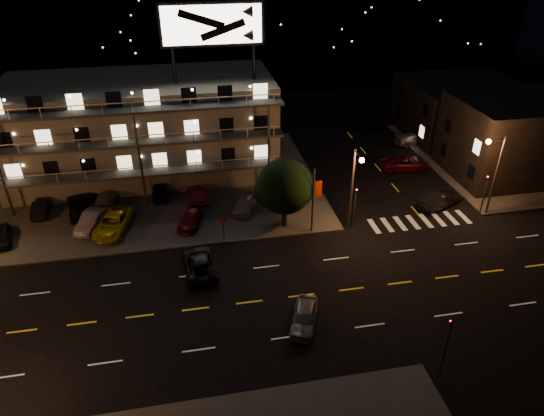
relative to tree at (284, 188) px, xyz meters
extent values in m
plane|color=black|center=(-2.66, -9.77, -4.06)|extent=(140.00, 140.00, 0.00)
cube|color=#3C3C39|center=(-16.66, 10.23, -3.98)|extent=(44.00, 24.00, 0.15)
cube|color=#3C3C39|center=(27.34, 10.23, -3.98)|extent=(16.00, 24.00, 0.15)
cube|color=gray|center=(-12.66, 14.23, 0.94)|extent=(28.00, 12.00, 10.00)
cube|color=gray|center=(-12.66, 14.23, 6.19)|extent=(28.00, 12.00, 0.50)
cube|color=#3C3C39|center=(-12.66, 7.33, -0.91)|extent=(28.00, 1.80, 0.25)
cube|color=#3C3C39|center=(-12.66, 7.33, 2.29)|extent=(28.00, 1.80, 0.25)
cube|color=#3C3C39|center=(-12.66, 7.33, 5.49)|extent=(28.00, 1.80, 0.25)
cylinder|color=black|center=(-8.66, 12.23, 8.19)|extent=(0.36, 0.36, 3.50)
cylinder|color=black|center=(-0.66, 12.23, 8.19)|extent=(0.36, 0.36, 3.50)
cube|color=black|center=(-4.66, 12.23, 11.94)|extent=(10.20, 0.50, 4.20)
cube|color=white|center=(-4.66, 11.93, 11.94)|extent=(9.60, 0.06, 3.60)
cube|color=black|center=(27.34, 6.23, 0.19)|extent=(14.00, 10.00, 8.50)
cube|color=black|center=(27.34, 18.23, -0.56)|extent=(14.00, 12.00, 7.00)
cube|color=black|center=(-2.66, 60.23, 7.94)|extent=(120.00, 20.00, 24.00)
cylinder|color=#2D2D30|center=(5.84, -1.47, -0.06)|extent=(0.20, 0.20, 8.00)
cylinder|color=#2D2D30|center=(5.84, -2.27, 3.74)|extent=(0.12, 1.80, 0.12)
sphere|color=#FF883F|center=(5.84, -3.07, 3.64)|extent=(0.44, 0.44, 0.44)
cylinder|color=#2D2D30|center=(19.84, -1.47, -0.06)|extent=(0.20, 0.20, 8.00)
cylinder|color=#2D2D30|center=(19.04, -1.47, 3.74)|extent=(1.80, 0.12, 0.12)
sphere|color=#FF883F|center=(18.24, -1.47, 3.64)|extent=(0.44, 0.44, 0.44)
cylinder|color=#2D2D30|center=(6.34, -1.27, -2.26)|extent=(0.14, 0.14, 3.60)
imported|color=black|center=(6.34, -1.27, 0.04)|extent=(0.20, 0.16, 1.00)
sphere|color=#FF0C0C|center=(6.34, -1.39, -0.06)|extent=(0.14, 0.14, 0.14)
cylinder|color=#2D2D30|center=(6.34, -18.27, -2.26)|extent=(0.14, 0.14, 3.60)
imported|color=black|center=(6.34, -18.27, 0.04)|extent=(0.20, 0.16, 1.00)
sphere|color=#FF0C0C|center=(6.34, -18.15, -0.06)|extent=(0.14, 0.14, 0.14)
cylinder|color=#2D2D30|center=(19.34, -1.27, -2.26)|extent=(0.14, 0.14, 3.60)
imported|color=black|center=(19.34, -1.27, 0.04)|extent=(0.16, 0.20, 1.00)
sphere|color=#FF0C0C|center=(19.22, -1.27, -0.06)|extent=(0.14, 0.14, 0.14)
cylinder|color=#2D2D30|center=(2.34, -1.37, -0.86)|extent=(0.16, 0.16, 6.40)
cube|color=red|center=(2.79, -1.37, 0.34)|extent=(0.60, 0.04, 1.60)
cylinder|color=#2D2D30|center=(-5.66, -1.17, -2.96)|extent=(0.08, 0.08, 2.20)
cylinder|color=red|center=(-5.66, -1.22, -1.91)|extent=(0.91, 0.04, 0.91)
cylinder|color=black|center=(0.05, -0.01, -2.75)|extent=(0.48, 0.48, 2.32)
sphere|color=black|center=(0.05, -0.01, 0.16)|extent=(5.03, 5.03, 5.03)
sphere|color=black|center=(-1.11, 0.38, -0.43)|extent=(3.10, 3.10, 3.10)
sphere|color=black|center=(1.11, -0.40, -0.23)|extent=(2.90, 2.90, 2.90)
imported|color=black|center=(-24.87, 1.85, -3.28)|extent=(2.31, 3.96, 1.27)
imported|color=gray|center=(-17.39, 2.91, -3.16)|extent=(2.89, 4.79, 1.49)
imported|color=gold|center=(-15.40, 2.04, -3.15)|extent=(3.78, 5.91, 1.52)
imported|color=maroon|center=(-8.46, 1.76, -3.30)|extent=(2.90, 4.54, 1.22)
imported|color=gray|center=(-3.13, 3.39, -3.20)|extent=(3.23, 4.47, 1.41)
imported|color=black|center=(-22.49, 6.47, -3.25)|extent=(1.59, 4.08, 1.33)
imported|color=black|center=(-18.70, 5.93, -3.14)|extent=(3.75, 5.95, 1.53)
imported|color=gray|center=(-16.54, 7.01, -3.22)|extent=(2.49, 4.92, 1.37)
imported|color=black|center=(-11.26, 7.73, -3.17)|extent=(1.89, 4.39, 1.48)
imported|color=maroon|center=(-7.55, 6.27, -3.26)|extent=(2.11, 4.12, 1.29)
imported|color=black|center=(16.13, 0.71, -3.29)|extent=(4.92, 3.41, 1.54)
imported|color=maroon|center=(16.10, 9.38, -3.29)|extent=(5.78, 3.10, 1.54)
imported|color=gray|center=(20.20, 15.93, -3.36)|extent=(5.05, 2.65, 1.40)
imported|color=black|center=(16.93, 22.00, -3.32)|extent=(4.60, 2.74, 1.47)
imported|color=gray|center=(-1.18, -12.76, -3.35)|extent=(3.10, 4.51, 1.42)
imported|color=black|center=(-8.05, -5.14, -3.32)|extent=(2.74, 5.46, 1.48)
camera|label=1|loc=(-8.13, -37.17, 20.51)|focal=32.00mm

